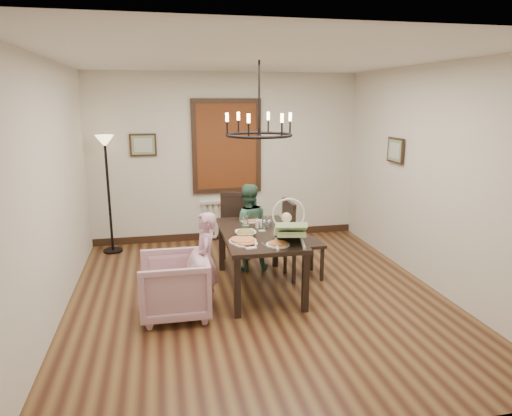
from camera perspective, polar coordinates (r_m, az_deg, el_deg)
name	(u,v)px	position (r m, az deg, el deg)	size (l,w,h in m)	color
room_shell	(252,179)	(5.64, -0.55, 3.61)	(4.51, 5.00, 2.81)	brown
dining_table	(259,239)	(5.71, 0.36, -3.88)	(0.93, 1.61, 0.75)	black
chair_far	(235,230)	(6.62, -2.69, -2.71)	(0.46, 0.46, 1.05)	black
chair_right	(304,239)	(6.16, 5.99, -3.82)	(0.48, 0.48, 1.09)	black
armchair	(174,286)	(5.21, -10.20, -9.54)	(0.75, 0.77, 0.70)	#C899AF
elderly_woman	(206,268)	(5.33, -6.31, -7.48)	(0.34, 0.22, 0.93)	#C78DA7
seated_man	(248,234)	(6.42, -1.04, -3.32)	(0.50, 0.39, 1.02)	#39604A
baby_bouncer	(290,228)	(5.21, 4.24, -2.57)	(0.40, 0.56, 0.36)	#B9E8A0
salad_bowl	(246,233)	(5.52, -1.31, -3.17)	(0.31, 0.31, 0.08)	white
pizza_platter	(243,240)	(5.30, -1.68, -4.07)	(0.32, 0.32, 0.04)	tan
drinking_glass	(268,222)	(5.87, 1.56, -1.80)	(0.07, 0.07, 0.15)	silver
window_blinds	(227,146)	(7.66, -3.68, 7.69)	(1.00, 0.03, 1.40)	#633013
radiator	(228,219)	(7.90, -3.57, -1.35)	(0.92, 0.12, 0.62)	silver
picture_back	(143,145)	(7.59, -13.93, 7.66)	(0.42, 0.03, 0.36)	black
picture_right	(395,150)	(6.87, 17.03, 6.90)	(0.42, 0.03, 0.36)	black
floor_lamp	(109,196)	(7.42, -17.92, 1.41)	(0.30, 0.30, 1.80)	black
chandelier	(259,135)	(5.47, 0.38, 9.11)	(0.80, 0.80, 0.04)	black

